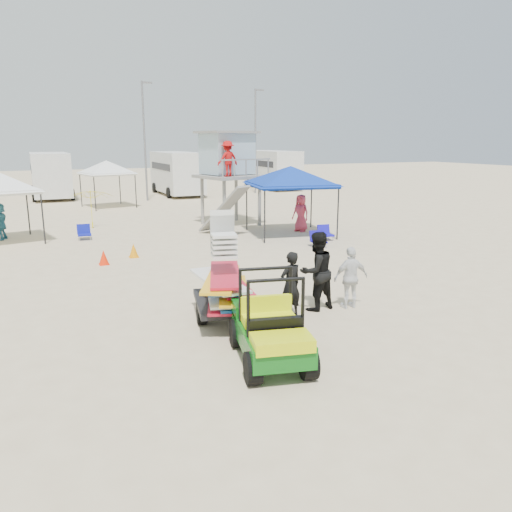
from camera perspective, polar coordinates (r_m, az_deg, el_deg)
name	(u,v)px	position (r m, az deg, el deg)	size (l,w,h in m)	color
ground	(296,354)	(10.05, 4.55, -11.06)	(140.00, 140.00, 0.00)	beige
utility_cart	(270,322)	(9.37, 1.63, -7.57)	(1.60, 2.46, 1.72)	#0E5914
surf_trailer	(226,283)	(11.36, -3.50, -3.15)	(1.76, 2.64, 2.29)	black
man_left	(290,285)	(11.75, 3.96, -3.31)	(0.58, 0.38, 1.60)	black
man_mid	(316,271)	(12.32, 6.91, -1.73)	(0.95, 0.74, 1.96)	black
man_right	(351,278)	(12.62, 10.78, -2.44)	(0.91, 0.38, 1.56)	silver
lifeguard_tower	(228,157)	(24.76, -3.25, 11.21)	(3.29, 3.29, 4.45)	gray
canopy_blue	(291,169)	(22.08, 3.97, 9.85)	(3.89, 3.89, 3.43)	black
canopy_white_c	(106,163)	(32.76, -16.75, 10.16)	(3.26, 3.26, 3.31)	black
umbrella_b	(92,209)	(25.07, -18.20, 5.13)	(2.03, 2.07, 1.87)	yellow
cone_near	(134,250)	(18.45, -13.82, 0.62)	(0.34, 0.34, 0.50)	orange
cone_far	(104,257)	(17.63, -17.02, -0.15)	(0.34, 0.34, 0.50)	#FD2807
beach_chair_a	(84,232)	(22.43, -19.06, 2.60)	(0.57, 0.61, 0.64)	#0D1592
beach_chair_b	(318,239)	(19.83, 7.06, 1.93)	(0.62, 0.66, 0.64)	#140D97
beach_chair_c	(325,233)	(21.29, 7.89, 2.67)	(0.60, 0.64, 0.64)	#1611B9
rv_mid_left	(50,173)	(39.60, -22.46, 8.74)	(2.65, 6.50, 3.25)	silver
rv_mid_right	(177,171)	(39.49, -9.06, 9.54)	(2.64, 7.00, 3.25)	silver
rv_far_right	(273,168)	(44.11, 1.91, 10.04)	(2.64, 6.60, 3.25)	silver
light_pole_left	(145,142)	(35.80, -12.61, 12.58)	(0.14, 0.14, 8.00)	slate
light_pole_right	(255,142)	(40.06, -0.07, 12.90)	(0.14, 0.14, 8.00)	slate
distant_beachgoers	(134,218)	(22.55, -13.74, 4.29)	(13.46, 4.70, 1.71)	#BD3649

